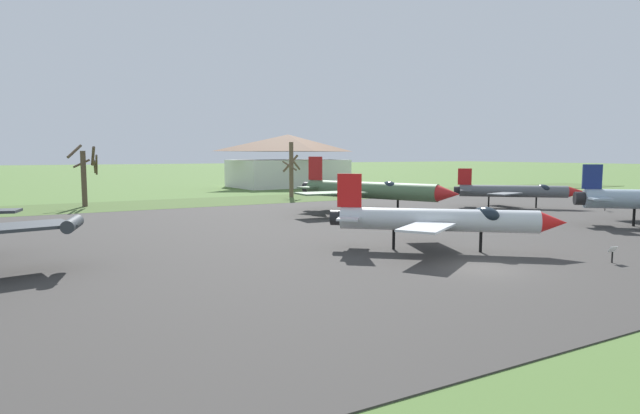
{
  "coord_description": "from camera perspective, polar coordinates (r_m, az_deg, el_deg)",
  "views": [
    {
      "loc": [
        -19.79,
        -18.49,
        5.71
      ],
      "look_at": [
        -1.4,
        13.93,
        1.98
      ],
      "focal_mm": 29.63,
      "sensor_mm": 36.0,
      "label": 1
    }
  ],
  "objects": [
    {
      "name": "bare_tree_far_right",
      "position": [
        69.96,
        -3.11,
        4.13
      ],
      "size": [
        2.81,
        2.84,
        7.3
      ],
      "color": "brown",
      "rests_on": "ground"
    },
    {
      "name": "jet_fighter_front_left",
      "position": [
        31.67,
        13.07,
        -1.3
      ],
      "size": [
        11.5,
        10.24,
        4.56
      ],
      "color": "silver",
      "rests_on": "ground"
    },
    {
      "name": "info_placard_rear_left",
      "position": [
        60.14,
        28.43,
        0.2
      ],
      "size": [
        0.55,
        0.35,
        1.04
      ],
      "color": "black",
      "rests_on": "ground"
    },
    {
      "name": "jet_fighter_rear_left",
      "position": [
        59.68,
        20.47,
        1.64
      ],
      "size": [
        11.31,
        10.36,
        4.19
      ],
      "color": "#565B60",
      "rests_on": "ground"
    },
    {
      "name": "asphalt_apron",
      "position": [
        38.26,
        1.94,
        -2.83
      ],
      "size": [
        88.7,
        45.87,
        0.05
      ],
      "primitive_type": "cube",
      "color": "#383533",
      "rests_on": "ground"
    },
    {
      "name": "info_placard_front_left",
      "position": [
        31.64,
        29.03,
        -4.35
      ],
      "size": [
        0.55,
        0.26,
        0.92
      ],
      "color": "black",
      "rests_on": "ground"
    },
    {
      "name": "jet_fighter_rear_center",
      "position": [
        50.49,
        5.56,
        1.84
      ],
      "size": [
        13.09,
        15.7,
        5.48
      ],
      "color": "#4C6B47",
      "rests_on": "ground"
    },
    {
      "name": "visitor_building",
      "position": [
        93.7,
        -3.47,
        4.99
      ],
      "size": [
        20.79,
        13.43,
        9.17
      ],
      "color": "silver",
      "rests_on": "ground"
    },
    {
      "name": "grass_verge_strip",
      "position": [
        64.55,
        -11.61,
        0.55
      ],
      "size": [
        148.7,
        12.0,
        0.06
      ],
      "primitive_type": "cube",
      "color": "#425A2B",
      "rests_on": "ground"
    },
    {
      "name": "bare_tree_right_of_center",
      "position": [
        62.6,
        -24.03,
        3.39
      ],
      "size": [
        3.19,
        3.15,
        6.79
      ],
      "color": "brown",
      "rests_on": "ground"
    },
    {
      "name": "ground_plane",
      "position": [
        27.68,
        17.1,
        -6.45
      ],
      "size": [
        600.0,
        600.0,
        0.0
      ],
      "primitive_type": "plane",
      "color": "#4C6B33"
    }
  ]
}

